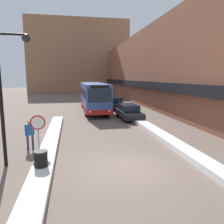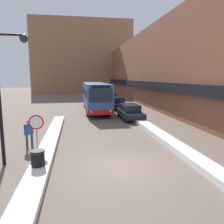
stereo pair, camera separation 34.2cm
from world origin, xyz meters
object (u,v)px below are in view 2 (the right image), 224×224
at_px(parked_car_middle, 117,103).
at_px(trash_bin, 38,161).
at_px(city_bus, 96,96).
at_px(street_lamp, 5,84).
at_px(parked_car_front, 130,111).
at_px(stop_sign, 36,126).
at_px(pedestrian, 29,131).
at_px(parked_car_back, 110,99).

distance_m(parked_car_middle, trash_bin, 19.43).
bearing_deg(city_bus, street_lamp, -108.87).
bearing_deg(trash_bin, parked_car_front, 58.56).
xyz_separation_m(stop_sign, pedestrian, (-0.64, 1.20, -0.54)).
height_order(parked_car_front, parked_car_middle, parked_car_middle).
bearing_deg(street_lamp, parked_car_middle, 64.39).
bearing_deg(street_lamp, pedestrian, 80.13).
relative_size(parked_car_middle, parked_car_back, 0.97).
bearing_deg(parked_car_front, street_lamp, -128.98).
bearing_deg(parked_car_front, pedestrian, -134.74).
bearing_deg(pedestrian, parked_car_back, 33.72).
bearing_deg(parked_car_front, parked_car_middle, 90.00).
distance_m(parked_car_front, trash_bin, 13.11).
xyz_separation_m(stop_sign, street_lamp, (-1.03, -1.07, 2.19)).
xyz_separation_m(parked_car_middle, trash_bin, (-6.84, -18.18, -0.26)).
relative_size(city_bus, parked_car_middle, 2.72).
height_order(city_bus, parked_car_back, city_bus).
bearing_deg(stop_sign, city_bus, 73.50).
xyz_separation_m(stop_sign, trash_bin, (0.36, -2.08, -1.07)).
height_order(street_lamp, pedestrian, street_lamp).
xyz_separation_m(street_lamp, pedestrian, (0.39, 2.27, -2.73)).
bearing_deg(street_lamp, city_bus, 71.13).
bearing_deg(street_lamp, parked_car_back, 70.07).
bearing_deg(trash_bin, parked_car_middle, 69.39).
relative_size(parked_car_front, parked_car_middle, 1.12).
bearing_deg(parked_car_front, stop_sign, -128.33).
relative_size(parked_car_middle, trash_bin, 4.49).
bearing_deg(trash_bin, parked_car_back, 73.92).
relative_size(street_lamp, pedestrian, 3.57).
bearing_deg(city_bus, stop_sign, -106.50).
xyz_separation_m(city_bus, pedestrian, (-4.98, -13.46, -0.80)).
height_order(city_bus, trash_bin, city_bus).
distance_m(city_bus, pedestrian, 14.37).
height_order(city_bus, parked_car_middle, city_bus).
bearing_deg(stop_sign, parked_car_front, 51.67).
relative_size(stop_sign, street_lamp, 0.36).
height_order(parked_car_front, trash_bin, parked_car_front).
xyz_separation_m(parked_car_middle, parked_car_back, (0.00, 5.53, 0.00)).
bearing_deg(pedestrian, stop_sign, -97.33).
bearing_deg(parked_car_middle, street_lamp, -115.61).
xyz_separation_m(parked_car_middle, stop_sign, (-7.20, -16.10, 0.81)).
bearing_deg(street_lamp, stop_sign, 45.99).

